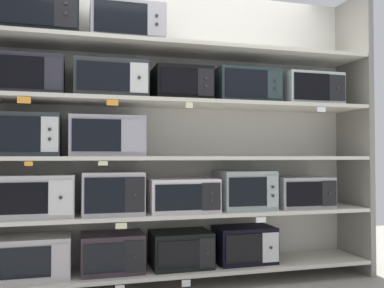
{
  "coord_description": "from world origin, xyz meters",
  "views": [
    {
      "loc": [
        -0.91,
        -3.32,
        1.04
      ],
      "look_at": [
        0.0,
        0.0,
        1.13
      ],
      "focal_mm": 39.5,
      "sensor_mm": 36.0,
      "label": 1
    }
  ],
  "objects_px": {
    "microwave_5": "(112,193)",
    "microwave_13": "(181,85)",
    "microwave_2": "(181,249)",
    "microwave_16": "(41,15)",
    "microwave_4": "(38,196)",
    "microwave_14": "(245,87)",
    "microwave_11": "(33,77)",
    "microwave_15": "(307,90)",
    "microwave_1": "(112,253)",
    "microwave_8": "(300,192)",
    "microwave_7": "(245,190)",
    "microwave_17": "(127,25)",
    "microwave_9": "(31,135)",
    "microwave_10": "(107,137)",
    "microwave_0": "(35,257)",
    "microwave_12": "(110,81)",
    "microwave_3": "(244,244)",
    "microwave_6": "(182,195)"
  },
  "relations": [
    {
      "from": "microwave_2",
      "to": "microwave_16",
      "type": "distance_m",
      "value": 2.1
    },
    {
      "from": "microwave_11",
      "to": "microwave_9",
      "type": "bearing_deg",
      "value": -179.45
    },
    {
      "from": "microwave_0",
      "to": "microwave_7",
      "type": "xyz_separation_m",
      "value": [
        1.66,
        -0.0,
        0.45
      ]
    },
    {
      "from": "microwave_11",
      "to": "microwave_17",
      "type": "relative_size",
      "value": 0.78
    },
    {
      "from": "microwave_4",
      "to": "microwave_6",
      "type": "relative_size",
      "value": 0.96
    },
    {
      "from": "microwave_2",
      "to": "microwave_7",
      "type": "height_order",
      "value": "microwave_7"
    },
    {
      "from": "microwave_7",
      "to": "microwave_14",
      "type": "distance_m",
      "value": 0.87
    },
    {
      "from": "microwave_4",
      "to": "microwave_17",
      "type": "bearing_deg",
      "value": -0.04
    },
    {
      "from": "microwave_0",
      "to": "microwave_11",
      "type": "bearing_deg",
      "value": -179.56
    },
    {
      "from": "microwave_1",
      "to": "microwave_9",
      "type": "relative_size",
      "value": 1.12
    },
    {
      "from": "microwave_7",
      "to": "microwave_11",
      "type": "xyz_separation_m",
      "value": [
        -1.69,
        -0.0,
        0.88
      ]
    },
    {
      "from": "microwave_4",
      "to": "microwave_8",
      "type": "distance_m",
      "value": 2.17
    },
    {
      "from": "microwave_14",
      "to": "microwave_6",
      "type": "bearing_deg",
      "value": 179.97
    },
    {
      "from": "microwave_4",
      "to": "microwave_8",
      "type": "height_order",
      "value": "microwave_4"
    },
    {
      "from": "microwave_11",
      "to": "microwave_1",
      "type": "bearing_deg",
      "value": 0.02
    },
    {
      "from": "microwave_5",
      "to": "microwave_14",
      "type": "height_order",
      "value": "microwave_14"
    },
    {
      "from": "microwave_1",
      "to": "microwave_5",
      "type": "distance_m",
      "value": 0.46
    },
    {
      "from": "microwave_2",
      "to": "microwave_4",
      "type": "height_order",
      "value": "microwave_4"
    },
    {
      "from": "microwave_0",
      "to": "microwave_3",
      "type": "relative_size",
      "value": 1.04
    },
    {
      "from": "microwave_7",
      "to": "microwave_11",
      "type": "height_order",
      "value": "microwave_11"
    },
    {
      "from": "microwave_11",
      "to": "microwave_14",
      "type": "height_order",
      "value": "microwave_11"
    },
    {
      "from": "microwave_0",
      "to": "microwave_17",
      "type": "bearing_deg",
      "value": -0.03
    },
    {
      "from": "microwave_2",
      "to": "microwave_10",
      "type": "distance_m",
      "value": 1.08
    },
    {
      "from": "microwave_14",
      "to": "microwave_15",
      "type": "bearing_deg",
      "value": 0.0
    },
    {
      "from": "microwave_9",
      "to": "microwave_17",
      "type": "bearing_deg",
      "value": -0.0
    },
    {
      "from": "microwave_5",
      "to": "microwave_11",
      "type": "xyz_separation_m",
      "value": [
        -0.59,
        0.0,
        0.87
      ]
    },
    {
      "from": "microwave_1",
      "to": "microwave_7",
      "type": "distance_m",
      "value": 1.19
    },
    {
      "from": "microwave_11",
      "to": "microwave_15",
      "type": "xyz_separation_m",
      "value": [
        2.28,
        -0.0,
        -0.01
      ]
    },
    {
      "from": "microwave_15",
      "to": "microwave_17",
      "type": "xyz_separation_m",
      "value": [
        -1.59,
        0.0,
        0.46
      ]
    },
    {
      "from": "microwave_0",
      "to": "microwave_4",
      "type": "bearing_deg",
      "value": 0.14
    },
    {
      "from": "microwave_4",
      "to": "microwave_14",
      "type": "xyz_separation_m",
      "value": [
        1.65,
        -0.0,
        0.88
      ]
    },
    {
      "from": "microwave_3",
      "to": "microwave_13",
      "type": "xyz_separation_m",
      "value": [
        -0.55,
        0.0,
        1.32
      ]
    },
    {
      "from": "microwave_9",
      "to": "microwave_2",
      "type": "bearing_deg",
      "value": 0.01
    },
    {
      "from": "microwave_4",
      "to": "microwave_12",
      "type": "bearing_deg",
      "value": -0.02
    },
    {
      "from": "microwave_8",
      "to": "microwave_16",
      "type": "bearing_deg",
      "value": -180.0
    },
    {
      "from": "microwave_3",
      "to": "microwave_15",
      "type": "relative_size",
      "value": 0.95
    },
    {
      "from": "microwave_2",
      "to": "microwave_8",
      "type": "height_order",
      "value": "microwave_8"
    },
    {
      "from": "microwave_17",
      "to": "microwave_13",
      "type": "bearing_deg",
      "value": 0.03
    },
    {
      "from": "microwave_1",
      "to": "microwave_11",
      "type": "distance_m",
      "value": 1.46
    },
    {
      "from": "microwave_5",
      "to": "microwave_13",
      "type": "relative_size",
      "value": 1.02
    },
    {
      "from": "microwave_8",
      "to": "microwave_9",
      "type": "height_order",
      "value": "microwave_9"
    },
    {
      "from": "microwave_7",
      "to": "microwave_15",
      "type": "bearing_deg",
      "value": -0.03
    },
    {
      "from": "microwave_1",
      "to": "microwave_14",
      "type": "xyz_separation_m",
      "value": [
        1.11,
        -0.0,
        1.33
      ]
    },
    {
      "from": "microwave_10",
      "to": "microwave_16",
      "type": "height_order",
      "value": "microwave_16"
    },
    {
      "from": "microwave_5",
      "to": "microwave_14",
      "type": "xyz_separation_m",
      "value": [
        1.11,
        -0.0,
        0.87
      ]
    },
    {
      "from": "microwave_5",
      "to": "microwave_6",
      "type": "distance_m",
      "value": 0.56
    },
    {
      "from": "microwave_7",
      "to": "microwave_15",
      "type": "distance_m",
      "value": 1.05
    },
    {
      "from": "microwave_10",
      "to": "microwave_5",
      "type": "bearing_deg",
      "value": -0.17
    },
    {
      "from": "microwave_6",
      "to": "microwave_17",
      "type": "bearing_deg",
      "value": -179.97
    },
    {
      "from": "microwave_4",
      "to": "microwave_5",
      "type": "height_order",
      "value": "microwave_5"
    }
  ]
}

